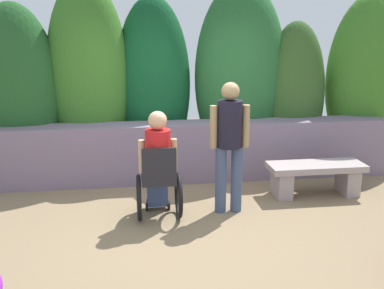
# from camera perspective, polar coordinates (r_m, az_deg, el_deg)

# --- Properties ---
(ground_plane) EXTENTS (12.68, 12.68, 0.00)m
(ground_plane) POSITION_cam_1_polar(r_m,az_deg,el_deg) (5.57, -0.44, -9.65)
(ground_plane) COLOR #816B4E
(stone_retaining_wall) EXTENTS (6.57, 0.49, 0.88)m
(stone_retaining_wall) POSITION_cam_1_polar(r_m,az_deg,el_deg) (6.93, -2.21, -0.91)
(stone_retaining_wall) COLOR slate
(stone_retaining_wall) RESTS_ON ground
(hedge_backdrop) EXTENTS (7.88, 1.12, 3.00)m
(hedge_backdrop) POSITION_cam_1_polar(r_m,az_deg,el_deg) (7.30, -3.35, 7.58)
(hedge_backdrop) COLOR #326523
(hedge_backdrop) RESTS_ON ground
(stone_bench) EXTENTS (1.32, 0.47, 0.45)m
(stone_bench) POSITION_cam_1_polar(r_m,az_deg,el_deg) (6.58, 15.07, -3.65)
(stone_bench) COLOR #9D8F8D
(stone_bench) RESTS_ON ground
(person_in_wheelchair) EXTENTS (0.53, 0.66, 1.33)m
(person_in_wheelchair) POSITION_cam_1_polar(r_m,az_deg,el_deg) (5.52, -4.22, -2.99)
(person_in_wheelchair) COLOR black
(person_in_wheelchair) RESTS_ON ground
(person_standing_companion) EXTENTS (0.49, 0.30, 1.64)m
(person_standing_companion) POSITION_cam_1_polar(r_m,az_deg,el_deg) (5.62, 4.67, 0.68)
(person_standing_companion) COLOR #3F4E6D
(person_standing_companion) RESTS_ON ground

